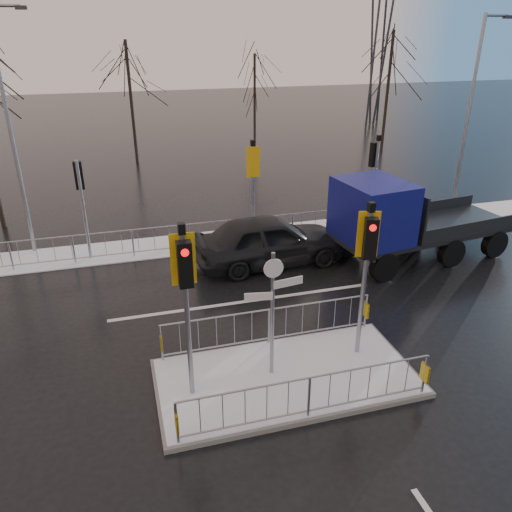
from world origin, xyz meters
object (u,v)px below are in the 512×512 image
object	(u,v)px
traffic_island	(286,366)
street_lamp_right	(470,113)
flatbed_truck	(394,219)
car_far_lane	(269,240)
street_lamp_left	(12,127)

from	to	relation	value
traffic_island	street_lamp_right	size ratio (longest dim) A/B	0.75
street_lamp_right	flatbed_truck	bearing A→B (deg)	-145.64
car_far_lane	street_lamp_left	xyz separation A→B (m)	(-7.92, 3.35, 3.61)
car_far_lane	flatbed_truck	xyz separation A→B (m)	(4.06, -1.08, 0.74)
traffic_island	car_far_lane	size ratio (longest dim) A/B	1.17
car_far_lane	street_lamp_left	world-z (taller)	street_lamp_left
traffic_island	flatbed_truck	distance (m)	7.62
traffic_island	flatbed_truck	size ratio (longest dim) A/B	0.88
car_far_lane	street_lamp_right	xyz separation A→B (m)	(9.08, 2.35, 3.51)
flatbed_truck	street_lamp_right	xyz separation A→B (m)	(5.01, 3.43, 2.78)
traffic_island	street_lamp_right	bearing A→B (deg)	38.73
street_lamp_right	street_lamp_left	distance (m)	17.03
traffic_island	street_lamp_left	size ratio (longest dim) A/B	0.73
flatbed_truck	street_lamp_right	distance (m)	6.68
traffic_island	car_far_lane	world-z (taller)	traffic_island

